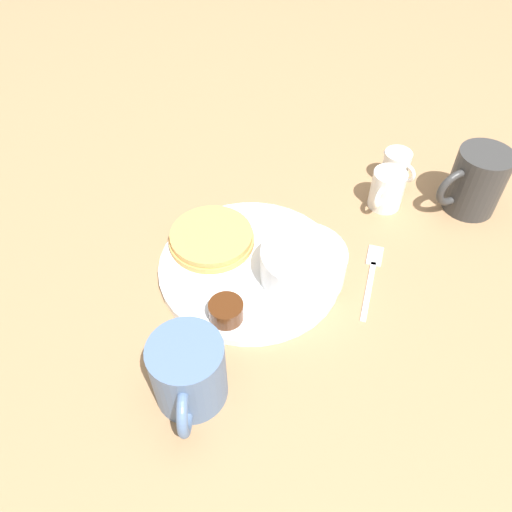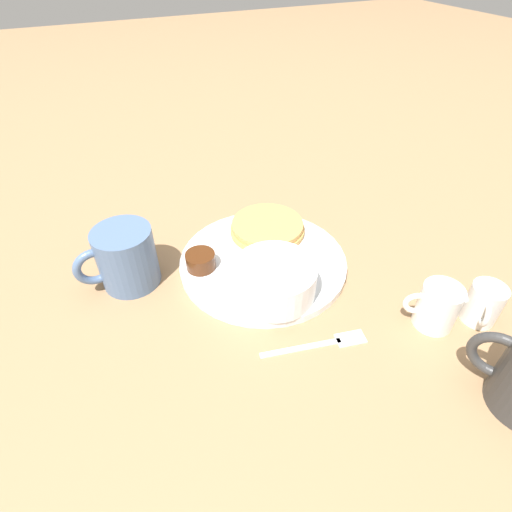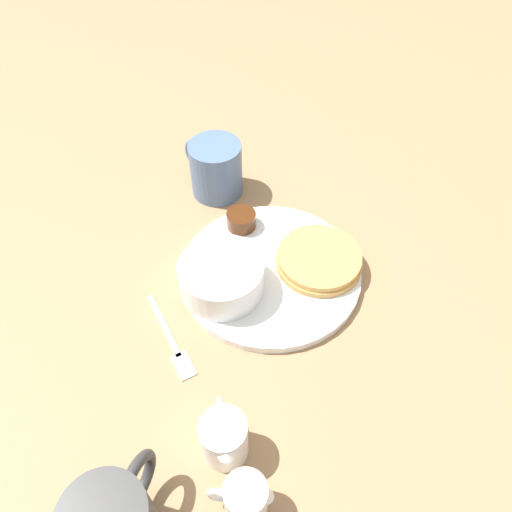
# 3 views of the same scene
# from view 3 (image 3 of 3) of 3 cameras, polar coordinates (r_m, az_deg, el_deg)

# --- Properties ---
(ground_plane) EXTENTS (4.00, 4.00, 0.00)m
(ground_plane) POSITION_cam_3_polar(r_m,az_deg,el_deg) (0.68, 1.63, -2.15)
(ground_plane) COLOR #93704C
(plate) EXTENTS (0.24, 0.24, 0.01)m
(plate) POSITION_cam_3_polar(r_m,az_deg,el_deg) (0.67, 1.64, -1.84)
(plate) COLOR white
(plate) RESTS_ON ground_plane
(pancake_stack) EXTENTS (0.12, 0.12, 0.02)m
(pancake_stack) POSITION_cam_3_polar(r_m,az_deg,el_deg) (0.67, 7.22, -0.39)
(pancake_stack) COLOR tan
(pancake_stack) RESTS_ON plate
(bowl) EXTENTS (0.11, 0.11, 0.05)m
(bowl) POSITION_cam_3_polar(r_m,az_deg,el_deg) (0.63, -3.97, -2.30)
(bowl) COLOR white
(bowl) RESTS_ON plate
(syrup_cup) EXTENTS (0.04, 0.04, 0.02)m
(syrup_cup) POSITION_cam_3_polar(r_m,az_deg,el_deg) (0.71, -1.69, 4.16)
(syrup_cup) COLOR #47230F
(syrup_cup) RESTS_ON plate
(butter_ramekin) EXTENTS (0.04, 0.04, 0.04)m
(butter_ramekin) POSITION_cam_3_polar(r_m,az_deg,el_deg) (0.64, -5.97, -2.57)
(butter_ramekin) COLOR white
(butter_ramekin) RESTS_ON plate
(coffee_mug) EXTENTS (0.08, 0.11, 0.09)m
(coffee_mug) POSITION_cam_3_polar(r_m,az_deg,el_deg) (0.77, -4.71, 9.98)
(coffee_mug) COLOR slate
(coffee_mug) RESTS_ON ground_plane
(creamer_pitcher_near) EXTENTS (0.05, 0.07, 0.06)m
(creamer_pitcher_near) POSITION_cam_3_polar(r_m,az_deg,el_deg) (0.54, -3.68, -20.00)
(creamer_pitcher_near) COLOR white
(creamer_pitcher_near) RESTS_ON ground_plane
(creamer_pitcher_far) EXTENTS (0.05, 0.05, 0.06)m
(creamer_pitcher_far) POSITION_cam_3_polar(r_m,az_deg,el_deg) (0.52, -1.26, -25.99)
(creamer_pitcher_far) COLOR white
(creamer_pitcher_far) RESTS_ON ground_plane
(fork) EXTENTS (0.04, 0.13, 0.00)m
(fork) POSITION_cam_3_polar(r_m,az_deg,el_deg) (0.62, -9.42, -9.94)
(fork) COLOR silver
(fork) RESTS_ON ground_plane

